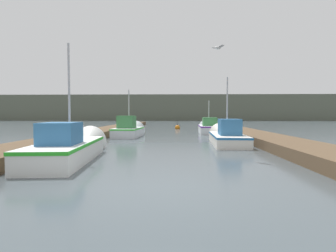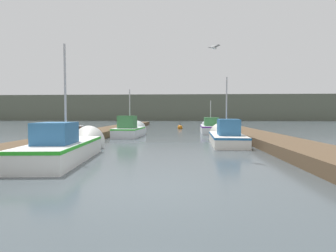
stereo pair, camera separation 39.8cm
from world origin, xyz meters
name	(u,v)px [view 1 (the left image)]	position (x,y,z in m)	size (l,w,h in m)	color
ground_plane	(158,189)	(0.00, 0.00, 0.00)	(200.00, 200.00, 0.00)	#424C51
dock_left	(105,131)	(-5.63, 16.00, 0.23)	(2.34, 40.00, 0.47)	brown
dock_right	(239,132)	(5.63, 16.00, 0.23)	(2.34, 40.00, 0.47)	brown
distant_shore_ridge	(175,108)	(0.00, 67.80, 3.31)	(120.00, 16.00, 6.62)	#565B4C
fishing_boat_0	(73,146)	(-3.54, 4.02, 0.46)	(2.11, 6.05, 4.69)	silver
fishing_boat_1	(226,136)	(3.31, 9.52, 0.42)	(1.94, 5.83, 4.28)	silver
fishing_boat_2	(130,130)	(-3.11, 13.80, 0.49)	(1.90, 4.55, 3.96)	silver
fishing_boat_3	(209,128)	(3.31, 17.79, 0.47)	(1.82, 4.87, 3.34)	silver
mooring_piling_0	(81,136)	(-4.65, 7.88, 0.54)	(0.34, 0.34, 1.08)	#473523
mooring_piling_1	(212,124)	(4.41, 23.52, 0.55)	(0.31, 0.31, 1.09)	#473523
channel_buoy	(177,128)	(0.55, 23.77, 0.16)	(0.58, 0.58, 1.08)	#BF6513
seagull_lead	(218,48)	(2.03, 4.63, 4.29)	(0.44, 0.50, 0.12)	white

